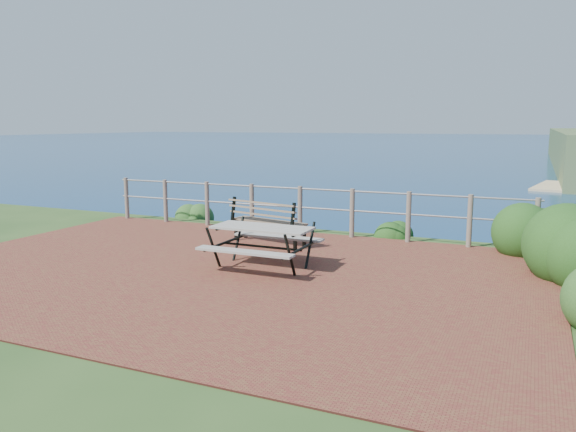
{
  "coord_description": "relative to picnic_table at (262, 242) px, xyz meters",
  "views": [
    {
      "loc": [
        4.51,
        -7.51,
        2.33
      ],
      "look_at": [
        0.66,
        1.22,
        0.75
      ],
      "focal_mm": 35.0,
      "sensor_mm": 36.0,
      "label": 1
    }
  ],
  "objects": [
    {
      "name": "shrub_lip_east",
      "position": [
        1.2,
        3.68,
        -0.43
      ],
      "size": [
        0.79,
        0.79,
        0.54
      ],
      "primitive_type": "ellipsoid",
      "color": "#234916",
      "rests_on": "ground"
    },
    {
      "name": "shrub_right_edge",
      "position": [
        4.16,
        2.96,
        -0.43
      ],
      "size": [
        1.25,
        1.25,
        1.78
      ],
      "primitive_type": "ellipsoid",
      "color": "#234916",
      "rests_on": "ground"
    },
    {
      "name": "shrub_lip_west",
      "position": [
        -3.81,
        3.74,
        -0.43
      ],
      "size": [
        0.74,
        0.74,
        0.47
      ],
      "primitive_type": "ellipsoid",
      "color": "#28551F",
      "rests_on": "ground"
    },
    {
      "name": "picnic_table",
      "position": [
        0.0,
        0.0,
        0.0
      ],
      "size": [
        1.6,
        1.38,
        0.67
      ],
      "rotation": [
        0.0,
        0.0,
        -0.0
      ],
      "color": "gray",
      "rests_on": "ground"
    },
    {
      "name": "ocean",
      "position": [
        -0.56,
        199.59,
        -0.43
      ],
      "size": [
        1200.0,
        1200.0,
        0.0
      ],
      "primitive_type": "plane",
      "color": "navy",
      "rests_on": "ground"
    },
    {
      "name": "ground",
      "position": [
        -0.56,
        -0.41,
        -0.43
      ],
      "size": [
        10.0,
        7.0,
        0.12
      ],
      "primitive_type": "cube",
      "color": "brown",
      "rests_on": "ground"
    },
    {
      "name": "safety_railing",
      "position": [
        -0.56,
        2.94,
        0.14
      ],
      "size": [
        9.4,
        0.1,
        1.0
      ],
      "color": "#6B5B4C",
      "rests_on": "ground"
    },
    {
      "name": "park_bench",
      "position": [
        -0.7,
        1.71,
        0.15
      ],
      "size": [
        1.62,
        0.73,
        0.89
      ],
      "rotation": [
        0.0,
        0.0,
        -0.22
      ],
      "color": "brown",
      "rests_on": "ground"
    }
  ]
}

